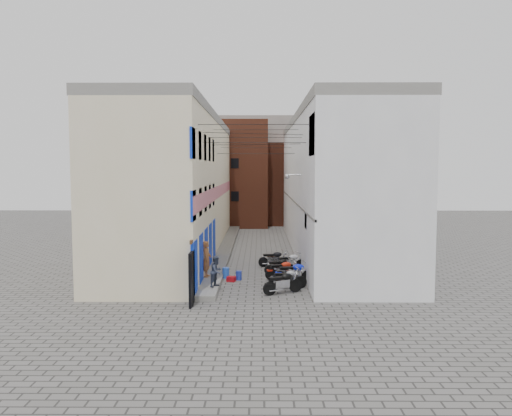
{
  "coord_description": "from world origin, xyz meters",
  "views": [
    {
      "loc": [
        0.23,
        -20.34,
        5.57
      ],
      "look_at": [
        0.01,
        11.67,
        3.0
      ],
      "focal_mm": 35.0,
      "sensor_mm": 36.0,
      "label": 1
    }
  ],
  "objects_px": {
    "motorcycle_d": "(283,269)",
    "water_jug_near": "(239,275)",
    "person_b": "(216,271)",
    "motorcycle_c": "(294,272)",
    "person_a": "(207,259)",
    "water_jug_far": "(226,273)",
    "motorcycle_e": "(280,265)",
    "motorcycle_b": "(288,278)",
    "motorcycle_a": "(283,282)",
    "red_crate": "(231,279)",
    "motorcycle_g": "(274,258)",
    "motorcycle_f": "(290,261)"
  },
  "relations": [
    {
      "from": "motorcycle_f",
      "to": "water_jug_near",
      "type": "bearing_deg",
      "value": -73.01
    },
    {
      "from": "motorcycle_e",
      "to": "water_jug_far",
      "type": "distance_m",
      "value": 2.92
    },
    {
      "from": "person_a",
      "to": "motorcycle_f",
      "type": "bearing_deg",
      "value": -53.98
    },
    {
      "from": "motorcycle_g",
      "to": "person_b",
      "type": "distance_m",
      "value": 6.39
    },
    {
      "from": "motorcycle_e",
      "to": "water_jug_far",
      "type": "relative_size",
      "value": 3.14
    },
    {
      "from": "motorcycle_b",
      "to": "person_a",
      "type": "distance_m",
      "value": 4.2
    },
    {
      "from": "water_jug_near",
      "to": "water_jug_far",
      "type": "distance_m",
      "value": 0.8
    },
    {
      "from": "person_a",
      "to": "person_b",
      "type": "xyz_separation_m",
      "value": [
        0.65,
        -2.06,
        -0.18
      ]
    },
    {
      "from": "motorcycle_d",
      "to": "motorcycle_g",
      "type": "height_order",
      "value": "motorcycle_d"
    },
    {
      "from": "red_crate",
      "to": "motorcycle_a",
      "type": "bearing_deg",
      "value": -44.36
    },
    {
      "from": "water_jug_near",
      "to": "red_crate",
      "type": "height_order",
      "value": "water_jug_near"
    },
    {
      "from": "motorcycle_g",
      "to": "water_jug_near",
      "type": "relative_size",
      "value": 3.94
    },
    {
      "from": "motorcycle_b",
      "to": "red_crate",
      "type": "bearing_deg",
      "value": -131.0
    },
    {
      "from": "motorcycle_d",
      "to": "red_crate",
      "type": "relative_size",
      "value": 4.53
    },
    {
      "from": "motorcycle_a",
      "to": "motorcycle_g",
      "type": "xyz_separation_m",
      "value": [
        -0.21,
        6.03,
        -0.04
      ]
    },
    {
      "from": "motorcycle_c",
      "to": "motorcycle_g",
      "type": "xyz_separation_m",
      "value": [
        -0.84,
        4.06,
        -0.07
      ]
    },
    {
      "from": "motorcycle_a",
      "to": "motorcycle_d",
      "type": "xyz_separation_m",
      "value": [
        0.13,
        2.89,
        -0.02
      ]
    },
    {
      "from": "motorcycle_b",
      "to": "motorcycle_c",
      "type": "distance_m",
      "value": 1.14
    },
    {
      "from": "motorcycle_e",
      "to": "person_b",
      "type": "xyz_separation_m",
      "value": [
        -3.0,
        -3.73,
        0.46
      ]
    },
    {
      "from": "person_a",
      "to": "water_jug_far",
      "type": "bearing_deg",
      "value": -42.79
    },
    {
      "from": "motorcycle_b",
      "to": "person_b",
      "type": "bearing_deg",
      "value": -91.73
    },
    {
      "from": "water_jug_near",
      "to": "motorcycle_a",
      "type": "bearing_deg",
      "value": -52.78
    },
    {
      "from": "motorcycle_g",
      "to": "red_crate",
      "type": "xyz_separation_m",
      "value": [
        -2.21,
        -3.67,
        -0.39
      ]
    },
    {
      "from": "motorcycle_d",
      "to": "water_jug_near",
      "type": "relative_size",
      "value": 4.06
    },
    {
      "from": "motorcycle_a",
      "to": "motorcycle_e",
      "type": "xyz_separation_m",
      "value": [
        0.03,
        4.02,
        -0.07
      ]
    },
    {
      "from": "motorcycle_a",
      "to": "red_crate",
      "type": "distance_m",
      "value": 3.41
    },
    {
      "from": "motorcycle_d",
      "to": "person_a",
      "type": "height_order",
      "value": "person_a"
    },
    {
      "from": "motorcycle_g",
      "to": "person_a",
      "type": "distance_m",
      "value": 5.06
    },
    {
      "from": "motorcycle_a",
      "to": "person_a",
      "type": "height_order",
      "value": "person_a"
    },
    {
      "from": "motorcycle_f",
      "to": "water_jug_near",
      "type": "height_order",
      "value": "motorcycle_f"
    },
    {
      "from": "person_b",
      "to": "motorcycle_c",
      "type": "bearing_deg",
      "value": -35.38
    },
    {
      "from": "motorcycle_b",
      "to": "motorcycle_g",
      "type": "height_order",
      "value": "motorcycle_b"
    },
    {
      "from": "person_b",
      "to": "red_crate",
      "type": "bearing_deg",
      "value": 14.84
    },
    {
      "from": "motorcycle_b",
      "to": "motorcycle_d",
      "type": "bearing_deg",
      "value": 171.85
    },
    {
      "from": "motorcycle_c",
      "to": "person_a",
      "type": "relative_size",
      "value": 1.14
    },
    {
      "from": "motorcycle_c",
      "to": "red_crate",
      "type": "bearing_deg",
      "value": -105.43
    },
    {
      "from": "person_b",
      "to": "water_jug_far",
      "type": "height_order",
      "value": "person_b"
    },
    {
      "from": "motorcycle_a",
      "to": "motorcycle_b",
      "type": "height_order",
      "value": "motorcycle_a"
    },
    {
      "from": "motorcycle_a",
      "to": "motorcycle_b",
      "type": "relative_size",
      "value": 1.05
    },
    {
      "from": "motorcycle_c",
      "to": "motorcycle_f",
      "type": "distance_m",
      "value": 2.93
    },
    {
      "from": "motorcycle_d",
      "to": "water_jug_near",
      "type": "xyz_separation_m",
      "value": [
        -2.19,
        -0.17,
        -0.31
      ]
    },
    {
      "from": "motorcycle_d",
      "to": "person_b",
      "type": "distance_m",
      "value": 4.06
    },
    {
      "from": "motorcycle_d",
      "to": "person_a",
      "type": "xyz_separation_m",
      "value": [
        -3.75,
        -0.54,
        0.6
      ]
    },
    {
      "from": "red_crate",
      "to": "motorcycle_g",
      "type": "bearing_deg",
      "value": 58.89
    },
    {
      "from": "motorcycle_d",
      "to": "person_a",
      "type": "bearing_deg",
      "value": -102.31
    },
    {
      "from": "motorcycle_c",
      "to": "motorcycle_e",
      "type": "height_order",
      "value": "motorcycle_c"
    },
    {
      "from": "motorcycle_g",
      "to": "person_b",
      "type": "relative_size",
      "value": 1.28
    },
    {
      "from": "motorcycle_c",
      "to": "motorcycle_a",
      "type": "bearing_deg",
      "value": -25.76
    },
    {
      "from": "motorcycle_a",
      "to": "motorcycle_c",
      "type": "distance_m",
      "value": 2.07
    },
    {
      "from": "motorcycle_b",
      "to": "person_a",
      "type": "relative_size",
      "value": 1.04
    }
  ]
}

